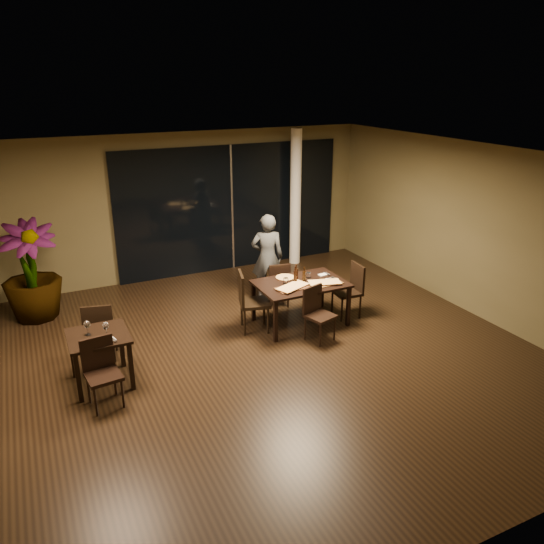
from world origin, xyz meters
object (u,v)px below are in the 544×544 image
at_px(chair_side_near, 101,368).
at_px(diner, 267,257).
at_px(chair_main_left, 249,299).
at_px(chair_main_right, 351,287).
at_px(side_table, 99,343).
at_px(bottle_c, 296,273).
at_px(chair_main_near, 317,310).
at_px(chair_main_far, 278,282).
at_px(bottle_a, 295,275).
at_px(main_table, 301,287).
at_px(bottle_b, 304,275).
at_px(potted_plant, 30,271).
at_px(chair_side_far, 100,329).

distance_m(chair_side_near, diner, 4.08).
relative_size(chair_main_left, chair_main_right, 1.07).
distance_m(side_table, chair_main_right, 4.38).
bearing_deg(bottle_c, side_table, -169.67).
distance_m(chair_main_near, bottle_c, 0.83).
height_order(side_table, chair_main_far, chair_main_far).
xyz_separation_m(chair_main_left, bottle_a, (0.82, -0.09, 0.32)).
xyz_separation_m(main_table, bottle_a, (-0.08, 0.04, 0.22)).
height_order(side_table, chair_main_left, chair_main_left).
distance_m(chair_main_near, bottle_b, 0.72).
relative_size(diner, potted_plant, 0.95).
distance_m(side_table, potted_plant, 2.81).
bearing_deg(chair_side_near, bottle_b, 8.81).
xyz_separation_m(chair_main_far, chair_side_far, (-3.27, -0.64, 0.05)).
xyz_separation_m(chair_main_near, bottle_c, (0.01, 0.73, 0.41)).
bearing_deg(chair_side_near, side_table, 76.53).
bearing_deg(chair_main_near, bottle_c, 73.09).
height_order(chair_main_far, bottle_a, bottle_a).
relative_size(side_table, potted_plant, 0.46).
bearing_deg(chair_main_far, bottle_a, 98.88).
bearing_deg(chair_main_left, chair_main_right, -82.27).
bearing_deg(side_table, chair_main_far, 20.99).
relative_size(chair_main_right, diner, 0.57).
distance_m(bottle_a, bottle_c, 0.09).
height_order(chair_main_near, bottle_a, bottle_a).
bearing_deg(chair_main_left, diner, -22.70).
distance_m(chair_main_far, bottle_a, 0.86).
distance_m(main_table, chair_side_far, 3.31).
bearing_deg(potted_plant, side_table, -75.41).
bearing_deg(main_table, chair_main_left, 171.61).
bearing_deg(side_table, potted_plant, 104.59).
xyz_separation_m(main_table, potted_plant, (-4.11, 2.21, 0.20)).
distance_m(chair_main_far, chair_main_right, 1.34).
xyz_separation_m(main_table, bottle_c, (-0.03, 0.11, 0.22)).
height_order(main_table, chair_main_near, chair_main_near).
height_order(side_table, bottle_b, bottle_b).
height_order(chair_main_far, diner, diner).
xyz_separation_m(chair_main_far, potted_plant, (-4.08, 1.41, 0.39)).
height_order(bottle_a, bottle_c, bottle_c).
bearing_deg(chair_main_right, chair_side_near, -74.53).
bearing_deg(chair_side_far, bottle_c, -166.36).
relative_size(main_table, chair_main_left, 1.46).
xyz_separation_m(chair_main_far, chair_main_near, (-0.01, -1.41, 0.01)).
xyz_separation_m(diner, bottle_c, (0.02, -1.12, 0.07)).
bearing_deg(chair_side_far, side_table, 95.56).
height_order(chair_side_near, potted_plant, potted_plant).
bearing_deg(chair_main_right, chair_main_near, -58.68).
bearing_deg(chair_side_near, chair_main_far, 20.76).
height_order(diner, bottle_b, diner).
bearing_deg(chair_side_far, chair_main_right, -169.17).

